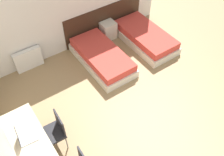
% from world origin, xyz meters
% --- Properties ---
extents(wall_back, '(5.92, 0.05, 2.70)m').
position_xyz_m(wall_back, '(0.00, 4.59, 1.35)').
color(wall_back, silver).
rests_on(wall_back, ground_plane).
extents(headboard_panel, '(2.58, 0.03, 0.95)m').
position_xyz_m(headboard_panel, '(1.13, 4.55, 0.48)').
color(headboard_panel, '#382316').
rests_on(headboard_panel, ground_plane).
extents(bed_near_window, '(0.98, 1.96, 0.42)m').
position_xyz_m(bed_near_window, '(0.38, 3.54, 0.20)').
color(bed_near_window, beige).
rests_on(bed_near_window, ground_plane).
extents(bed_near_door, '(0.98, 1.96, 0.42)m').
position_xyz_m(bed_near_door, '(1.88, 3.54, 0.20)').
color(bed_near_door, beige).
rests_on(bed_near_door, ground_plane).
extents(nightstand, '(0.42, 0.35, 0.53)m').
position_xyz_m(nightstand, '(1.13, 4.35, 0.27)').
color(nightstand, beige).
rests_on(nightstand, ground_plane).
extents(radiator, '(0.72, 0.12, 0.59)m').
position_xyz_m(radiator, '(-1.28, 4.47, 0.29)').
color(radiator, silver).
rests_on(radiator, ground_plane).
extents(chair_near_laptop, '(0.47, 0.47, 0.89)m').
position_xyz_m(chair_near_laptop, '(-1.68, 2.05, 0.51)').
color(chair_near_laptop, '#232328').
rests_on(chair_near_laptop, ground_plane).
extents(laptop, '(0.34, 0.27, 0.33)m').
position_xyz_m(laptop, '(-2.21, 2.01, 0.84)').
color(laptop, silver).
rests_on(laptop, desk).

